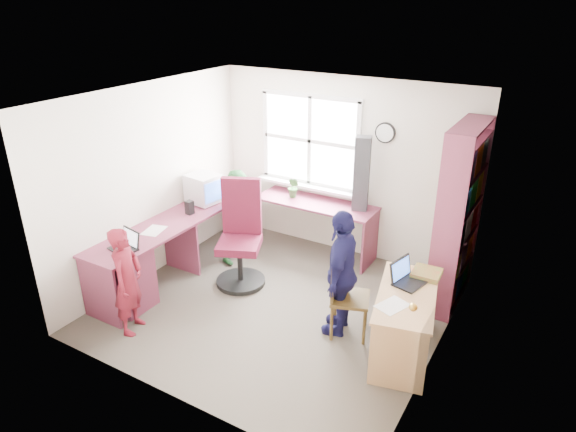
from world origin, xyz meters
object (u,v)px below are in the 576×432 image
Objects in this scene: laptop_right at (406,277)px; person_navy at (342,273)px; right_desk at (405,310)px; potted_plant at (294,187)px; laptop_left at (126,244)px; bookshelf at (458,221)px; cd_tower at (362,174)px; crt_monitor at (203,189)px; wooden_chair at (344,293)px; l_desk at (172,255)px; swivel_chair at (241,240)px; person_green at (240,215)px; person_red at (128,281)px.

laptop_right is 0.28× the size of person_navy.
person_navy is at bearing 165.58° from right_desk.
laptop_right is 1.33× the size of potted_plant.
bookshelf is at bearing 43.94° from laptop_left.
bookshelf is 1.36m from cd_tower.
bookshelf reaches higher than crt_monitor.
l_desk is at bearing 166.96° from wooden_chair.
person_green is (-0.34, 0.48, 0.06)m from swivel_chair.
l_desk is 3.27× the size of wooden_chair.
cd_tower is at bearing 166.45° from bookshelf.
wooden_chair is 2.07m from person_green.
potted_plant reaches higher than laptop_left.
wooden_chair is 2.04× the size of crt_monitor.
person_red is at bearing 131.39° from laptop_right.
laptop_left is at bearing -143.66° from cd_tower.
laptop_left is 3.02m from laptop_right.
potted_plant is 0.83m from person_green.
laptop_left is at bearing 169.43° from person_green.
cd_tower is (-0.51, 1.55, 0.74)m from wooden_chair.
right_desk is 0.65m from wooden_chair.
laptop_left is (-0.13, -0.54, 0.34)m from l_desk.
l_desk is at bearing 87.62° from laptop_left.
bookshelf is at bearing 1.37° from laptop_right.
bookshelf is (2.96, 1.47, 0.55)m from l_desk.
laptop_left is (-2.28, -0.77, 0.31)m from wooden_chair.
crt_monitor is at bearing 106.23° from person_green.
crt_monitor is 0.46× the size of cd_tower.
laptop_left reaches higher than laptop_right.
person_green reaches higher than laptop_right.
laptop_right is at bearing 9.39° from l_desk.
cd_tower is 0.77× the size of person_green.
wooden_chair is at bearing -36.83° from swivel_chair.
bookshelf is 1.51× the size of person_navy.
swivel_chair reaches higher than crt_monitor.
cd_tower reaches higher than right_desk.
crt_monitor reaches higher than l_desk.
l_desk is 2.12× the size of person_navy.
potted_plant is at bearing 60.70° from swivel_chair.
person_green is (-1.38, -0.73, -0.61)m from cd_tower.
person_navy reaches higher than wooden_chair.
person_green reaches higher than person_red.
laptop_right is at bearing -27.60° from swivel_chair.
laptop_right reaches higher than l_desk.
person_navy is at bearing 7.06° from l_desk.
l_desk is at bearing -149.04° from cd_tower.
potted_plant is at bearing 132.43° from right_desk.
crt_monitor is 0.32× the size of person_navy.
swivel_chair is 3.33× the size of laptop_right.
swivel_chair is 1.45× the size of wooden_chair.
cd_tower reaches higher than person_red.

